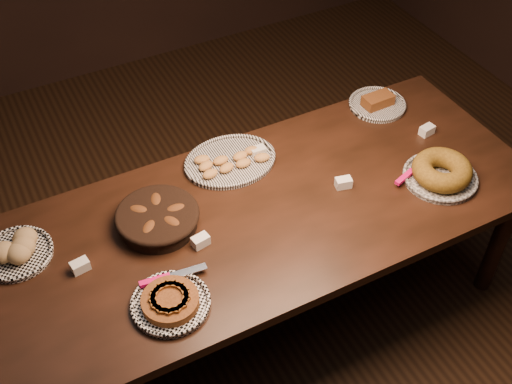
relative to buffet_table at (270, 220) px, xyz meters
name	(u,v)px	position (x,y,z in m)	size (l,w,h in m)	color
ground	(268,310)	(0.00, 0.00, -0.68)	(5.00, 5.00, 0.00)	black
buffet_table	(270,220)	(0.00, 0.00, 0.00)	(2.40, 1.00, 0.75)	black
apple_tart_plate	(170,302)	(-0.57, -0.27, 0.10)	(0.34, 0.30, 0.06)	white
madeleine_platter	(230,161)	(-0.03, 0.33, 0.09)	(0.43, 0.35, 0.05)	black
bundt_cake_plate	(441,172)	(0.76, -0.20, 0.12)	(0.38, 0.33, 0.10)	black
croissant_basket	(158,218)	(-0.46, 0.12, 0.12)	(0.37, 0.37, 0.09)	black
bread_roll_plate	(17,250)	(-1.01, 0.23, 0.11)	(0.29, 0.29, 0.09)	white
loaf_plate	(377,103)	(0.83, 0.38, 0.09)	(0.29, 0.29, 0.07)	black
tent_cards	(270,190)	(0.04, 0.07, 0.10)	(1.80, 0.43, 0.04)	white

